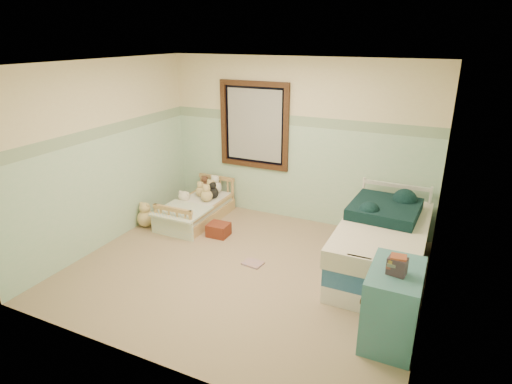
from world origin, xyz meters
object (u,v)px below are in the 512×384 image
at_px(toddler_bed_frame, 197,215).
at_px(dresser, 393,305).
at_px(floor_book, 253,263).
at_px(plush_floor_cream, 185,208).
at_px(red_pillow, 219,230).
at_px(twin_bed_frame, 380,264).
at_px(plush_floor_tan, 146,218).

relative_size(toddler_bed_frame, dresser, 1.75).
bearing_deg(toddler_bed_frame, dresser, -26.46).
bearing_deg(floor_book, toddler_bed_frame, 154.79).
distance_m(plush_floor_cream, red_pillow, 0.94).
xyz_separation_m(toddler_bed_frame, red_pillow, (0.59, -0.35, 0.01)).
height_order(plush_floor_cream, twin_bed_frame, plush_floor_cream).
xyz_separation_m(toddler_bed_frame, floor_book, (1.40, -0.89, -0.07)).
xyz_separation_m(dresser, floor_book, (-1.81, 0.71, -0.37)).
bearing_deg(red_pillow, twin_bed_frame, -0.82).
xyz_separation_m(twin_bed_frame, dresser, (0.30, -1.21, 0.27)).
height_order(plush_floor_cream, plush_floor_tan, plush_floor_cream).
height_order(plush_floor_cream, dresser, dresser).
distance_m(toddler_bed_frame, twin_bed_frame, 2.94).
relative_size(plush_floor_tan, twin_bed_frame, 0.14).
bearing_deg(red_pillow, floor_book, -33.34).
bearing_deg(toddler_bed_frame, plush_floor_cream, 171.40).
height_order(twin_bed_frame, dresser, dresser).
height_order(toddler_bed_frame, twin_bed_frame, twin_bed_frame).
bearing_deg(plush_floor_tan, dresser, -15.52).
relative_size(plush_floor_tan, red_pillow, 0.88).
xyz_separation_m(dresser, red_pillow, (-2.63, 1.25, -0.29)).
distance_m(toddler_bed_frame, dresser, 3.61).
distance_m(dresser, floor_book, 1.98).
distance_m(twin_bed_frame, floor_book, 1.59).
relative_size(plush_floor_cream, twin_bed_frame, 0.15).
distance_m(toddler_bed_frame, red_pillow, 0.69).
height_order(twin_bed_frame, red_pillow, twin_bed_frame).
bearing_deg(twin_bed_frame, toddler_bed_frame, 172.43).
bearing_deg(dresser, plush_floor_tan, 164.48).
height_order(dresser, red_pillow, dresser).
relative_size(toddler_bed_frame, twin_bed_frame, 0.70).
bearing_deg(twin_bed_frame, dresser, -76.01).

